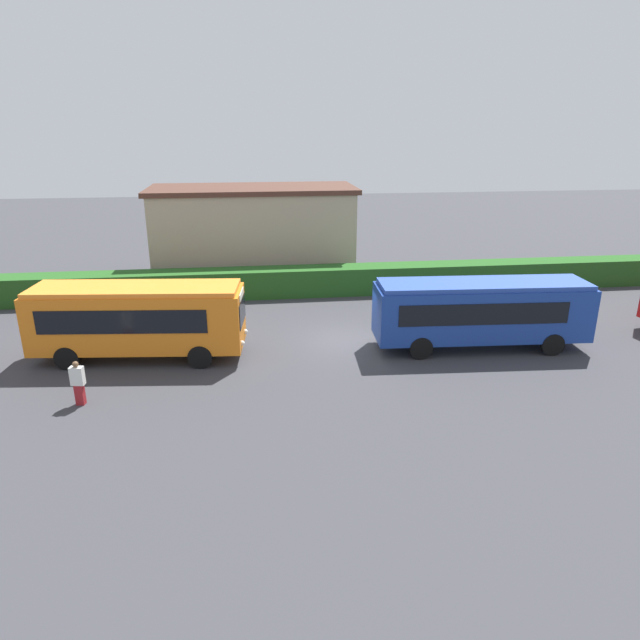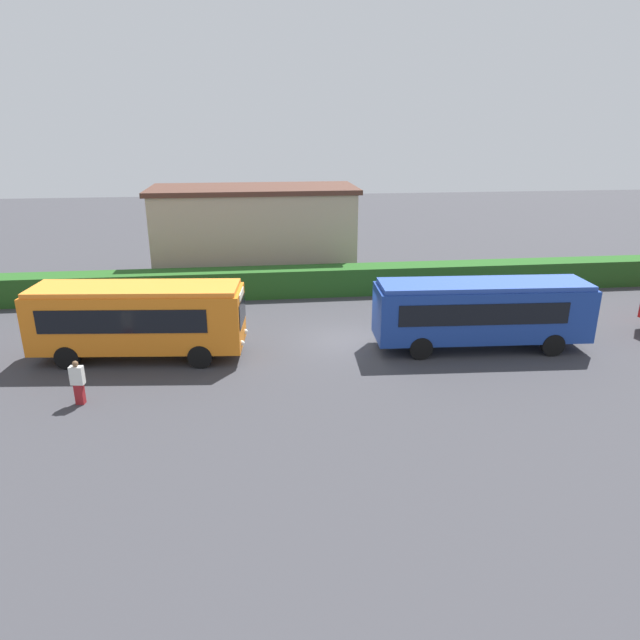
{
  "view_description": "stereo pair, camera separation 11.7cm",
  "coord_description": "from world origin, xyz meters",
  "px_view_note": "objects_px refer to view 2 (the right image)",
  "views": [
    {
      "loc": [
        -4.26,
        -24.12,
        9.6
      ],
      "look_at": [
        -1.35,
        -1.01,
        1.44
      ],
      "focal_mm": 31.69,
      "sensor_mm": 36.0,
      "label": 1
    },
    {
      "loc": [
        -4.15,
        -24.14,
        9.6
      ],
      "look_at": [
        -1.35,
        -1.01,
        1.44
      ],
      "focal_mm": 31.69,
      "sensor_mm": 36.0,
      "label": 2
    }
  ],
  "objects_px": {
    "bus_orange": "(138,317)",
    "bus_blue": "(482,310)",
    "person_center": "(78,382)",
    "traffic_cone": "(504,293)"
  },
  "relations": [
    {
      "from": "bus_orange",
      "to": "bus_blue",
      "type": "bearing_deg",
      "value": 3.09
    },
    {
      "from": "person_center",
      "to": "traffic_cone",
      "type": "xyz_separation_m",
      "value": [
        20.71,
        10.68,
        -0.57
      ]
    },
    {
      "from": "bus_blue",
      "to": "person_center",
      "type": "distance_m",
      "value": 16.7
    },
    {
      "from": "bus_orange",
      "to": "traffic_cone",
      "type": "relative_size",
      "value": 15.08
    },
    {
      "from": "bus_orange",
      "to": "person_center",
      "type": "relative_size",
      "value": 5.41
    },
    {
      "from": "traffic_cone",
      "to": "bus_blue",
      "type": "bearing_deg",
      "value": -121.29
    },
    {
      "from": "bus_blue",
      "to": "traffic_cone",
      "type": "relative_size",
      "value": 15.98
    },
    {
      "from": "bus_orange",
      "to": "bus_blue",
      "type": "height_order",
      "value": "bus_orange"
    },
    {
      "from": "bus_blue",
      "to": "person_center",
      "type": "xyz_separation_m",
      "value": [
        -16.32,
        -3.44,
        -0.9
      ]
    },
    {
      "from": "bus_blue",
      "to": "traffic_cone",
      "type": "bearing_deg",
      "value": 61.8
    }
  ]
}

